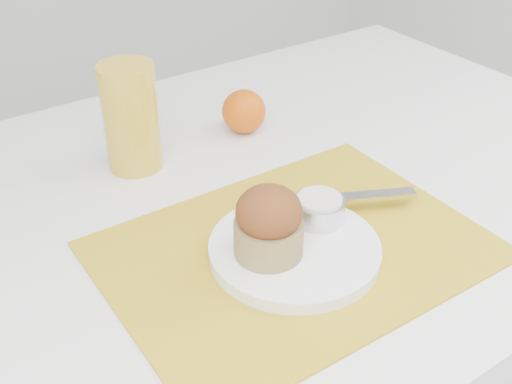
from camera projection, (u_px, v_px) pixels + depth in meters
table at (261, 365)px, 1.11m from camera, size 1.20×0.80×0.75m
placemat at (294, 249)px, 0.77m from camera, size 0.45×0.33×0.00m
plate at (294, 250)px, 0.75m from camera, size 0.21×0.21×0.02m
ramekin at (319, 209)px, 0.78m from camera, size 0.08×0.08×0.03m
cream at (319, 200)px, 0.78m from camera, size 0.07×0.07×0.01m
raspberry_near at (287, 209)px, 0.80m from camera, size 0.02×0.02×0.02m
raspberry_far at (304, 204)px, 0.80m from camera, size 0.02×0.02×0.02m
butter_knife at (332, 199)px, 0.82m from camera, size 0.21×0.11×0.01m
orange at (244, 111)px, 1.01m from camera, size 0.07×0.07×0.07m
juice_glass at (131, 118)px, 0.90m from camera, size 0.10×0.10×0.16m
muffin at (269, 223)px, 0.72m from camera, size 0.08×0.08×0.09m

